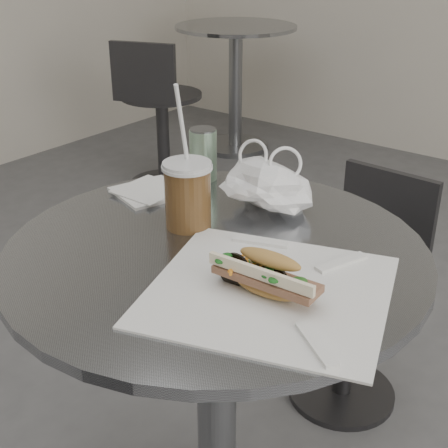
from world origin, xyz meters
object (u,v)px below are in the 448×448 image
Objects in this scene: banh_mi at (268,275)px; iced_coffee at (188,194)px; cafe_table at (216,370)px; bg_table at (236,73)px; sunglasses at (253,277)px; chair_far at (356,305)px; bg_chair at (159,124)px; drink_can at (203,154)px.

iced_coffee is (-0.26, 0.11, 0.03)m from banh_mi.
cafe_table is 1.03× the size of bg_table.
banh_mi is 0.29m from iced_coffee.
cafe_table is 0.36m from banh_mi.
sunglasses is at bearing -28.94° from cafe_table.
iced_coffee reaches higher than bg_table.
cafe_table is 0.36m from iced_coffee.
sunglasses is at bearing -52.67° from bg_table.
chair_far is (0.00, 0.63, -0.17)m from cafe_table.
chair_far is 1.73m from bg_chair.
sunglasses is at bearing -41.18° from drink_can.
sunglasses is 0.48m from drink_can.
bg_chair reaches higher than cafe_table.
sunglasses is (0.13, -0.07, 0.30)m from cafe_table.
sunglasses reaches higher than bg_chair.
bg_chair is at bearing -84.02° from bg_table.
bg_chair is (-1.52, 0.82, 0.05)m from chair_far.
iced_coffee is at bearing 158.81° from cafe_table.
bg_table is 2.88m from sunglasses.
drink_can is (-0.39, 0.32, 0.02)m from banh_mi.
iced_coffee is (1.50, -2.16, 0.34)m from bg_table.
drink_can is at bearing 122.77° from iced_coffee.
drink_can is at bearing -62.42° from bg_chair.
bg_chair is 6.63× the size of drink_can.
chair_far is 3.06× the size of banh_mi.
banh_mi is 1.76× the size of sunglasses.
iced_coffee is (-0.10, 0.04, 0.34)m from cafe_table.
bg_chair is 2.82× the size of iced_coffee.
sunglasses is at bearing 170.68° from banh_mi.
bg_table is 2.25m from chair_far.
banh_mi is at bearing -23.89° from iced_coffee.
iced_coffee reaches higher than drink_can.
bg_chair is 2.06m from iced_coffee.
banh_mi is (0.16, -0.08, 0.31)m from cafe_table.
chair_far is 0.85m from sunglasses.
iced_coffee is (-0.10, -0.59, 0.51)m from chair_far.
bg_table is 2.41m from drink_can.
cafe_table is 1.15× the size of chair_far.
banh_mi reaches higher than cafe_table.
sunglasses reaches higher than cafe_table.
sunglasses is (-0.03, 0.00, -0.02)m from banh_mi.
chair_far is (1.60, -1.57, -0.17)m from bg_table.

